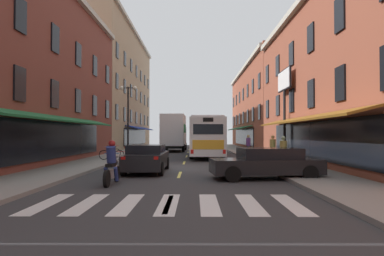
% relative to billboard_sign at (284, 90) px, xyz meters
% --- Properties ---
extents(ground_plane, '(34.80, 80.00, 0.10)m').
position_rel_billboard_sign_xyz_m(ground_plane, '(-7.05, -4.50, -5.05)').
color(ground_plane, '#333335').
extents(lane_centre_dashes, '(0.14, 73.90, 0.01)m').
position_rel_billboard_sign_xyz_m(lane_centre_dashes, '(-7.05, -4.75, -4.99)').
color(lane_centre_dashes, '#DBCC4C').
rests_on(lane_centre_dashes, ground).
extents(crosswalk_near, '(7.10, 2.80, 0.01)m').
position_rel_billboard_sign_xyz_m(crosswalk_near, '(-7.05, -14.50, -4.99)').
color(crosswalk_near, silver).
rests_on(crosswalk_near, ground).
extents(sidewalk_left, '(3.00, 80.00, 0.14)m').
position_rel_billboard_sign_xyz_m(sidewalk_left, '(-12.95, -4.50, -4.93)').
color(sidewalk_left, gray).
rests_on(sidewalk_left, ground).
extents(sidewalk_right, '(3.00, 80.00, 0.14)m').
position_rel_billboard_sign_xyz_m(sidewalk_right, '(-1.15, -4.50, -4.93)').
color(sidewalk_right, gray).
rests_on(sidewalk_right, ground).
extents(storefront_row_left, '(9.44, 79.90, 15.89)m').
position_rel_billboard_sign_xyz_m(storefront_row_left, '(-18.43, -1.60, 1.68)').
color(storefront_row_left, brown).
rests_on(storefront_row_left, ground).
extents(storefront_row_right, '(9.44, 79.90, 11.29)m').
position_rel_billboard_sign_xyz_m(storefront_row_right, '(4.33, -4.66, 0.49)').
color(storefront_row_right, brown).
rests_on(storefront_row_right, ground).
extents(billboard_sign, '(0.40, 3.11, 6.33)m').
position_rel_billboard_sign_xyz_m(billboard_sign, '(0.00, 0.00, 0.00)').
color(billboard_sign, black).
rests_on(billboard_sign, sidewalk_right).
extents(transit_bus, '(2.71, 12.22, 3.24)m').
position_rel_billboard_sign_xyz_m(transit_bus, '(-5.39, 5.29, -3.30)').
color(transit_bus, silver).
rests_on(transit_bus, ground).
extents(box_truck, '(2.61, 7.22, 3.99)m').
position_rel_billboard_sign_xyz_m(box_truck, '(-8.63, 13.35, -2.95)').
color(box_truck, black).
rests_on(box_truck, ground).
extents(sedan_near, '(1.92, 4.37, 1.37)m').
position_rel_billboard_sign_xyz_m(sedan_near, '(-8.70, -7.09, -4.29)').
color(sedan_near, black).
rests_on(sedan_near, ground).
extents(sedan_mid, '(4.70, 2.34, 1.30)m').
position_rel_billboard_sign_xyz_m(sedan_mid, '(-3.32, -9.40, -4.33)').
color(sedan_mid, black).
rests_on(sedan_mid, ground).
extents(motorcycle_rider, '(0.62, 2.07, 1.66)m').
position_rel_billboard_sign_xyz_m(motorcycle_rider, '(-9.44, -11.07, -4.29)').
color(motorcycle_rider, black).
rests_on(motorcycle_rider, ground).
extents(bicycle_near, '(1.68, 0.54, 0.91)m').
position_rel_billboard_sign_xyz_m(bicycle_near, '(-11.75, 1.48, -4.50)').
color(bicycle_near, black).
rests_on(bicycle_near, sidewalk_left).
extents(bicycle_mid, '(1.70, 0.48, 0.91)m').
position_rel_billboard_sign_xyz_m(bicycle_mid, '(-12.07, -0.65, -4.50)').
color(bicycle_mid, black).
rests_on(bicycle_mid, sidewalk_left).
extents(pedestrian_near, '(0.36, 0.52, 1.69)m').
position_rel_billboard_sign_xyz_m(pedestrian_near, '(-1.59, -3.17, -3.97)').
color(pedestrian_near, '#4C4C51').
rests_on(pedestrian_near, sidewalk_right).
extents(pedestrian_mid, '(0.36, 0.36, 1.70)m').
position_rel_billboard_sign_xyz_m(pedestrian_mid, '(-2.06, 3.14, -3.98)').
color(pedestrian_mid, '#4C4C51').
rests_on(pedestrian_mid, sidewalk_right).
extents(pedestrian_far, '(0.36, 0.36, 1.65)m').
position_rel_billboard_sign_xyz_m(pedestrian_far, '(-1.80, -6.42, -4.01)').
color(pedestrian_far, navy).
rests_on(pedestrian_far, sidewalk_right).
extents(street_lamp_twin, '(1.42, 0.32, 5.76)m').
position_rel_billboard_sign_xyz_m(street_lamp_twin, '(-11.88, 3.92, -1.68)').
color(street_lamp_twin, black).
rests_on(street_lamp_twin, sidewalk_left).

